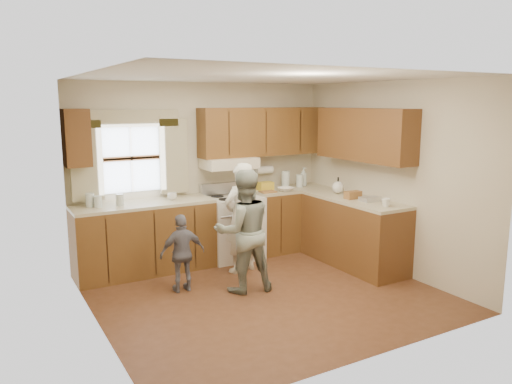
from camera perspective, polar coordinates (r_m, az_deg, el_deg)
room at (r=5.67m, az=1.12°, el=0.28°), size 3.80×3.80×3.80m
kitchen_fixtures at (r=6.96m, az=0.92°, el=-1.29°), size 3.80×2.25×2.15m
stove at (r=7.21m, az=-2.69°, el=-3.94°), size 0.76×0.67×1.07m
woman_left at (r=6.56m, az=-1.70°, el=-2.98°), size 0.59×0.44×1.46m
woman_right at (r=5.90m, az=-1.42°, el=-4.49°), size 0.79×0.66×1.46m
child at (r=6.01m, az=-8.40°, el=-6.92°), size 0.56×0.25×0.94m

